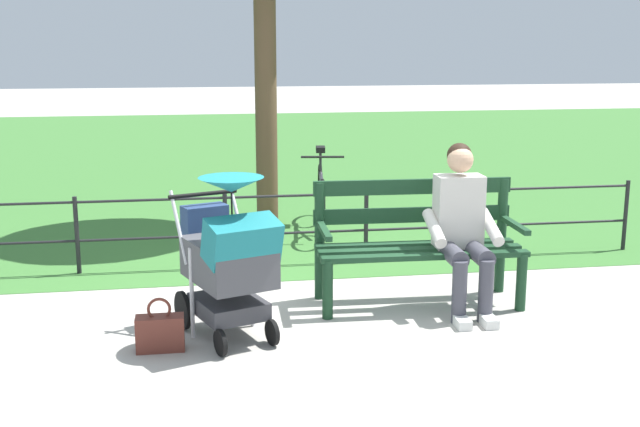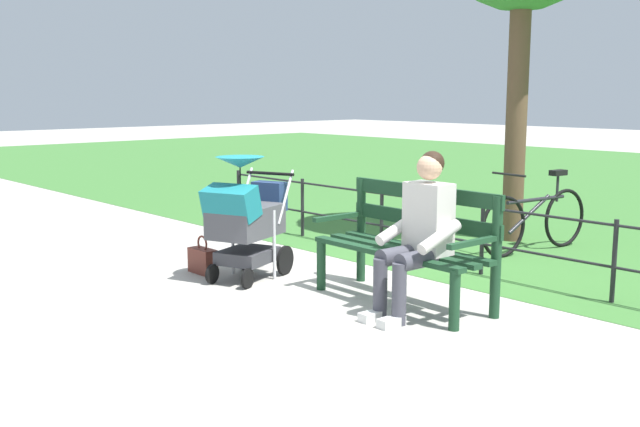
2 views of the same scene
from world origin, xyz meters
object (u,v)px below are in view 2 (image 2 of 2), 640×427
at_px(person_on_bench, 419,229).
at_px(stroller, 245,216).
at_px(handbag, 203,260).
at_px(park_bench, 409,239).
at_px(bicycle, 536,219).

height_order(person_on_bench, stroller, person_on_bench).
bearing_deg(handbag, person_on_bench, -167.34).
distance_m(park_bench, bicycle, 2.52).
height_order(person_on_bench, bicycle, person_on_bench).
relative_size(person_on_bench, bicycle, 0.77).
bearing_deg(bicycle, park_bench, 98.27).
relative_size(handbag, bicycle, 0.22).
bearing_deg(person_on_bench, handbag, 12.66).
bearing_deg(park_bench, handbag, 20.33).
xyz_separation_m(person_on_bench, handbag, (2.26, 0.51, -0.55)).
bearing_deg(stroller, person_on_bench, -169.14).
distance_m(park_bench, stroller, 1.60).
bearing_deg(person_on_bench, park_bench, -37.67).
bearing_deg(person_on_bench, bicycle, -76.50).
distance_m(park_bench, person_on_bench, 0.39).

